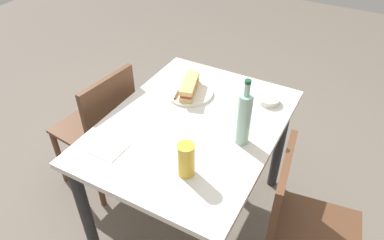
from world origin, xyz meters
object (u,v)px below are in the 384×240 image
water_bottle (244,118)px  olive_bowl (269,100)px  dining_table (192,140)px  plate_near (190,93)px  chair_near (297,223)px  beer_glass (186,160)px  baguette_sandwich_near (189,86)px  chair_far (102,125)px  knife_near (179,91)px

water_bottle → olive_bowl: 0.38m
water_bottle → olive_bowl: water_bottle is taller
dining_table → plate_near: bearing=31.6°
chair_near → beer_glass: 0.60m
baguette_sandwich_near → beer_glass: bearing=-152.5°
chair_far → plate_near: size_ratio=3.28×
chair_far → olive_bowl: size_ratio=7.70×
dining_table → olive_bowl: size_ratio=9.84×
chair_far → water_bottle: (0.00, -0.87, 0.38)m
plate_near → water_bottle: size_ratio=0.77×
dining_table → beer_glass: size_ratio=6.97×
dining_table → baguette_sandwich_near: size_ratio=4.63×
baguette_sandwich_near → beer_glass: beer_glass is taller
plate_near → dining_table: bearing=-148.4°
dining_table → knife_near: size_ratio=6.10×
knife_near → olive_bowl: 0.49m
olive_bowl → baguette_sandwich_near: bearing=107.4°
baguette_sandwich_near → dining_table: bearing=-148.4°
plate_near → water_bottle: bearing=-119.6°
chair_far → water_bottle: bearing=-89.9°
water_bottle → chair_near: bearing=-109.6°
knife_near → olive_bowl: (0.16, -0.46, -0.00)m
beer_glass → olive_bowl: (0.65, -0.14, -0.06)m
beer_glass → chair_far: bearing=68.5°
dining_table → plate_near: size_ratio=4.19×
baguette_sandwich_near → beer_glass: (-0.52, -0.27, 0.03)m
chair_far → knife_near: size_ratio=4.78×
chair_far → baguette_sandwich_near: 0.60m
baguette_sandwich_near → water_bottle: size_ratio=0.70×
baguette_sandwich_near → knife_near: bearing=118.7°
knife_near → olive_bowl: bearing=-71.2°
beer_glass → dining_table: bearing=24.4°
chair_far → plate_near: (0.23, -0.47, 0.25)m
baguette_sandwich_near → olive_bowl: 0.43m
chair_near → knife_near: chair_near is taller
dining_table → chair_near: 0.63m
dining_table → beer_glass: (-0.30, -0.14, 0.19)m
plate_near → knife_near: size_ratio=1.46×
plate_near → beer_glass: 0.59m
dining_table → baguette_sandwich_near: bearing=31.6°
dining_table → chair_far: 0.62m
baguette_sandwich_near → olive_bowl: size_ratio=2.13×
chair_near → baguette_sandwich_near: 0.87m
baguette_sandwich_near → plate_near: bearing=90.0°
plate_near → chair_near: bearing=-115.2°
chair_near → olive_bowl: bearing=34.9°
water_bottle → plate_near: bearing=60.4°
dining_table → baguette_sandwich_near: 0.30m
beer_glass → olive_bowl: bearing=-11.9°
baguette_sandwich_near → olive_bowl: bearing=-72.6°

